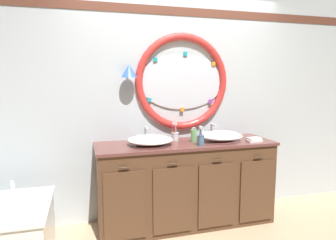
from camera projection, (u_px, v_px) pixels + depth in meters
ground_plane at (192, 233)px, 3.10m from camera, size 14.00×14.00×0.00m
back_wall_assembly at (176, 101)px, 3.48m from camera, size 6.40×0.26×2.60m
vanity_counter at (185, 183)px, 3.29m from camera, size 1.91×0.62×0.90m
sink_basin_left at (150, 140)px, 3.09m from camera, size 0.47×0.47×0.10m
sink_basin_right at (220, 136)px, 3.30m from camera, size 0.48×0.48×0.11m
faucet_set_left at (146, 135)px, 3.31m from camera, size 0.21×0.12×0.17m
faucet_set_right at (212, 131)px, 3.52m from camera, size 0.24×0.15×0.16m
toothbrush_holder_left at (175, 135)px, 3.33m from camera, size 0.08×0.08×0.21m
toothbrush_holder_right at (201, 139)px, 3.07m from camera, size 0.08×0.08×0.20m
soap_dispenser at (194, 135)px, 3.25m from camera, size 0.06×0.07×0.16m
folded_hand_towel at (254, 140)px, 3.25m from camera, size 0.16×0.11×0.05m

